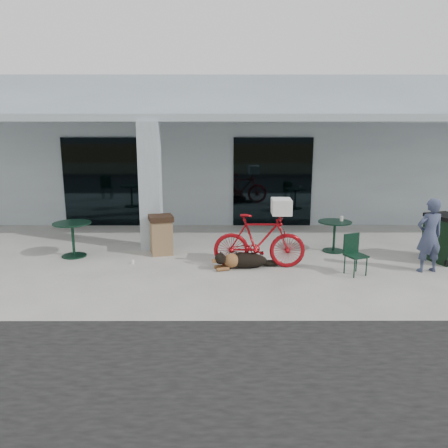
{
  "coord_description": "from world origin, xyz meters",
  "views": [
    {
      "loc": [
        0.28,
        -8.35,
        2.95
      ],
      "look_at": [
        0.3,
        0.58,
        1.0
      ],
      "focal_mm": 35.0,
      "sensor_mm": 36.0,
      "label": 1
    }
  ],
  "objects_px": {
    "dog": "(244,259)",
    "trash_receptacle": "(161,235)",
    "cafe_table_near": "(73,240)",
    "wheeled_bin": "(446,238)",
    "bicycle": "(259,241)",
    "cafe_chair_far_a": "(356,255)",
    "person": "(429,236)",
    "cafe_table_far": "(334,236)"
  },
  "relations": [
    {
      "from": "trash_receptacle",
      "to": "bicycle",
      "type": "bearing_deg",
      "value": -25.25
    },
    {
      "from": "bicycle",
      "to": "person",
      "type": "height_order",
      "value": "person"
    },
    {
      "from": "cafe_table_near",
      "to": "trash_receptacle",
      "type": "distance_m",
      "value": 2.05
    },
    {
      "from": "dog",
      "to": "cafe_table_far",
      "type": "xyz_separation_m",
      "value": [
        2.27,
        1.3,
        0.19
      ]
    },
    {
      "from": "dog",
      "to": "trash_receptacle",
      "type": "relative_size",
      "value": 1.22
    },
    {
      "from": "dog",
      "to": "trash_receptacle",
      "type": "height_order",
      "value": "trash_receptacle"
    },
    {
      "from": "bicycle",
      "to": "cafe_chair_far_a",
      "type": "relative_size",
      "value": 2.35
    },
    {
      "from": "cafe_table_near",
      "to": "trash_receptacle",
      "type": "height_order",
      "value": "trash_receptacle"
    },
    {
      "from": "cafe_table_far",
      "to": "cafe_chair_far_a",
      "type": "xyz_separation_m",
      "value": [
        0.01,
        -1.76,
        0.04
      ]
    },
    {
      "from": "wheeled_bin",
      "to": "trash_receptacle",
      "type": "bearing_deg",
      "value": 156.31
    },
    {
      "from": "wheeled_bin",
      "to": "dog",
      "type": "bearing_deg",
      "value": 167.78
    },
    {
      "from": "cafe_table_far",
      "to": "wheeled_bin",
      "type": "distance_m",
      "value": 2.46
    },
    {
      "from": "cafe_chair_far_a",
      "to": "trash_receptacle",
      "type": "height_order",
      "value": "trash_receptacle"
    },
    {
      "from": "dog",
      "to": "cafe_chair_far_a",
      "type": "relative_size",
      "value": 1.37
    },
    {
      "from": "cafe_table_far",
      "to": "trash_receptacle",
      "type": "height_order",
      "value": "trash_receptacle"
    },
    {
      "from": "dog",
      "to": "cafe_table_far",
      "type": "height_order",
      "value": "cafe_table_far"
    },
    {
      "from": "cafe_chair_far_a",
      "to": "wheeled_bin",
      "type": "bearing_deg",
      "value": -0.58
    },
    {
      "from": "cafe_chair_far_a",
      "to": "person",
      "type": "xyz_separation_m",
      "value": [
        1.56,
        0.21,
        0.36
      ]
    },
    {
      "from": "trash_receptacle",
      "to": "wheeled_bin",
      "type": "height_order",
      "value": "wheeled_bin"
    },
    {
      "from": "cafe_table_far",
      "to": "trash_receptacle",
      "type": "bearing_deg",
      "value": -177.27
    },
    {
      "from": "dog",
      "to": "cafe_chair_far_a",
      "type": "height_order",
      "value": "cafe_chair_far_a"
    },
    {
      "from": "person",
      "to": "cafe_chair_far_a",
      "type": "bearing_deg",
      "value": -2.41
    },
    {
      "from": "dog",
      "to": "cafe_table_near",
      "type": "bearing_deg",
      "value": 150.05
    },
    {
      "from": "cafe_table_far",
      "to": "cafe_chair_far_a",
      "type": "distance_m",
      "value": 1.76
    },
    {
      "from": "person",
      "to": "trash_receptacle",
      "type": "height_order",
      "value": "person"
    },
    {
      "from": "wheeled_bin",
      "to": "cafe_table_far",
      "type": "bearing_deg",
      "value": 142.57
    },
    {
      "from": "cafe_table_near",
      "to": "cafe_chair_far_a",
      "type": "bearing_deg",
      "value": -12.11
    },
    {
      "from": "dog",
      "to": "cafe_table_near",
      "type": "xyz_separation_m",
      "value": [
        -3.97,
        0.88,
        0.22
      ]
    },
    {
      "from": "cafe_table_far",
      "to": "person",
      "type": "relative_size",
      "value": 0.52
    },
    {
      "from": "cafe_table_near",
      "to": "trash_receptacle",
      "type": "bearing_deg",
      "value": 6.11
    },
    {
      "from": "wheeled_bin",
      "to": "cafe_chair_far_a",
      "type": "bearing_deg",
      "value": -175.93
    },
    {
      "from": "person",
      "to": "bicycle",
      "type": "bearing_deg",
      "value": -14.57
    },
    {
      "from": "bicycle",
      "to": "cafe_table_near",
      "type": "bearing_deg",
      "value": 80.33
    },
    {
      "from": "person",
      "to": "cafe_table_near",
      "type": "bearing_deg",
      "value": -18.17
    },
    {
      "from": "wheeled_bin",
      "to": "bicycle",
      "type": "bearing_deg",
      "value": 167.82
    },
    {
      "from": "dog",
      "to": "cafe_table_far",
      "type": "bearing_deg",
      "value": 12.37
    },
    {
      "from": "dog",
      "to": "person",
      "type": "bearing_deg",
      "value": -21.22
    },
    {
      "from": "bicycle",
      "to": "cafe_table_far",
      "type": "relative_size",
      "value": 2.45
    },
    {
      "from": "person",
      "to": "trash_receptacle",
      "type": "xyz_separation_m",
      "value": [
        -5.77,
        1.35,
        -0.31
      ]
    },
    {
      "from": "cafe_chair_far_a",
      "to": "cafe_table_far",
      "type": "bearing_deg",
      "value": 67.18
    },
    {
      "from": "bicycle",
      "to": "cafe_chair_far_a",
      "type": "height_order",
      "value": "bicycle"
    },
    {
      "from": "cafe_table_far",
      "to": "person",
      "type": "xyz_separation_m",
      "value": [
        1.57,
        -1.55,
        0.4
      ]
    }
  ]
}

